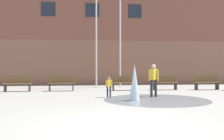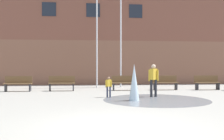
# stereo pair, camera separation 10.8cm
# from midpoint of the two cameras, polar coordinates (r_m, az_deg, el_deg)

# --- Properties ---
(ground_plane) EXTENTS (100.00, 100.00, 0.00)m
(ground_plane) POSITION_cam_midpoint_polar(r_m,az_deg,el_deg) (6.52, 0.47, -12.29)
(ground_plane) COLOR #9E998E
(library_building) EXTENTS (36.00, 6.05, 8.05)m
(library_building) POSITION_cam_midpoint_polar(r_m,az_deg,el_deg) (24.42, -4.70, 6.69)
(library_building) COLOR brown
(library_building) RESTS_ON ground
(splash_fountain) EXTENTS (4.71, 4.71, 1.60)m
(splash_fountain) POSITION_cam_midpoint_polar(r_m,az_deg,el_deg) (11.55, 6.34, -4.00)
(splash_fountain) COLOR gray
(splash_fountain) RESTS_ON ground
(park_bench_under_left_flagpole) EXTENTS (1.60, 0.44, 0.91)m
(park_bench_under_left_flagpole) POSITION_cam_midpoint_polar(r_m,az_deg,el_deg) (16.61, -20.01, -2.76)
(park_bench_under_left_flagpole) COLOR #28282D
(park_bench_under_left_flagpole) RESTS_ON ground
(park_bench_center) EXTENTS (1.60, 0.44, 0.91)m
(park_bench_center) POSITION_cam_midpoint_polar(r_m,az_deg,el_deg) (16.28, -11.14, -2.80)
(park_bench_center) COLOR #28282D
(park_bench_center) RESTS_ON ground
(park_bench_under_right_flagpole) EXTENTS (1.60, 0.44, 0.91)m
(park_bench_under_right_flagpole) POSITION_cam_midpoint_polar(r_m,az_deg,el_deg) (16.39, 2.48, -2.76)
(park_bench_under_right_flagpole) COLOR #28282D
(park_bench_under_right_flagpole) RESTS_ON ground
(park_bench_near_trashcan) EXTENTS (1.60, 0.44, 0.91)m
(park_bench_near_trashcan) POSITION_cam_midpoint_polar(r_m,az_deg,el_deg) (17.05, 11.20, -2.64)
(park_bench_near_trashcan) COLOR #28282D
(park_bench_near_trashcan) RESTS_ON ground
(park_bench_far_right) EXTENTS (1.60, 0.44, 0.91)m
(park_bench_far_right) POSITION_cam_midpoint_polar(r_m,az_deg,el_deg) (17.83, 19.66, -2.52)
(park_bench_far_right) COLOR #28282D
(park_bench_far_right) RESTS_ON ground
(teen_by_trashcan) EXTENTS (0.50, 0.38, 1.59)m
(teen_by_trashcan) POSITION_cam_midpoint_polar(r_m,az_deg,el_deg) (12.92, 8.81, -1.68)
(teen_by_trashcan) COLOR #28282D
(teen_by_trashcan) RESTS_ON ground
(child_in_fountain) EXTENTS (0.31, 0.22, 0.99)m
(child_in_fountain) POSITION_cam_midpoint_polar(r_m,az_deg,el_deg) (12.58, -0.94, -3.35)
(child_in_fountain) COLOR #1E233D
(child_in_fountain) RESTS_ON ground
(flagpole_left) EXTENTS (0.80, 0.10, 8.22)m
(flagpole_left) POSITION_cam_midpoint_polar(r_m,az_deg,el_deg) (18.89, -3.51, 9.49)
(flagpole_left) COLOR silver
(flagpole_left) RESTS_ON ground
(flagpole_right) EXTENTS (0.80, 0.10, 7.54)m
(flagpole_right) POSITION_cam_midpoint_polar(r_m,az_deg,el_deg) (19.00, 1.74, 8.39)
(flagpole_right) COLOR silver
(flagpole_right) RESTS_ON ground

